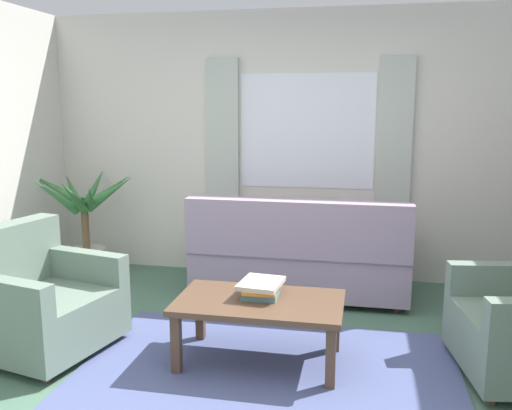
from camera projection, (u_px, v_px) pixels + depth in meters
name	position (u px, v px, depth m)	size (l,w,h in m)	color
ground_plane	(265.00, 381.00, 3.41)	(6.24, 6.24, 0.00)	#476B56
wall_back	(307.00, 146.00, 5.35)	(5.32, 0.12, 2.60)	silver
window_with_curtains	(306.00, 131.00, 5.25)	(1.98, 0.07, 1.40)	white
area_rug	(265.00, 380.00, 3.41)	(2.45, 1.83, 0.01)	#4C5684
couch	(300.00, 256.00, 4.87)	(1.90, 0.82, 0.92)	#998499
armchair_left	(39.00, 301.00, 3.79)	(0.99, 1.00, 0.88)	slate
coffee_table	(259.00, 308.00, 3.60)	(1.10, 0.64, 0.44)	brown
book_stack_on_table	(262.00, 288.00, 3.65)	(0.30, 0.34, 0.10)	#5B8E93
potted_plant	(85.00, 225.00, 5.37)	(1.25, 1.12, 1.09)	#B7B2A8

